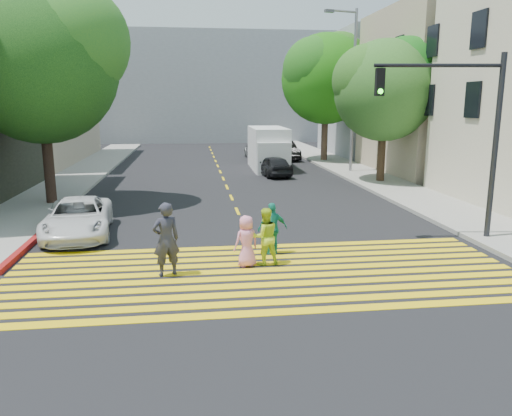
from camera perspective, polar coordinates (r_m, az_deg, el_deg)
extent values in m
plane|color=black|center=(12.01, 1.87, -9.53)|extent=(120.00, 120.00, 0.00)
cube|color=gray|center=(33.97, -18.72, 4.05)|extent=(3.00, 40.00, 0.15)
cube|color=gray|center=(28.33, 14.09, 2.85)|extent=(3.00, 60.00, 0.15)
cube|color=maroon|center=(18.28, -23.31, -2.68)|extent=(0.20, 8.00, 0.16)
cube|color=yellow|center=(10.92, 2.90, -11.79)|extent=(13.40, 0.35, 0.01)
cube|color=yellow|center=(11.41, 2.40, -10.69)|extent=(13.40, 0.35, 0.01)
cube|color=yellow|center=(11.92, 1.94, -9.68)|extent=(13.40, 0.35, 0.01)
cube|color=yellow|center=(12.42, 1.53, -8.75)|extent=(13.40, 0.35, 0.01)
cube|color=yellow|center=(12.93, 1.15, -7.90)|extent=(13.40, 0.35, 0.01)
cube|color=yellow|center=(13.44, 0.80, -7.10)|extent=(13.40, 0.35, 0.01)
cube|color=yellow|center=(13.96, 0.48, -6.37)|extent=(13.40, 0.35, 0.01)
cube|color=yellow|center=(14.48, 0.18, -5.69)|extent=(13.40, 0.35, 0.01)
cube|color=yellow|center=(15.00, -0.10, -5.06)|extent=(13.40, 0.35, 0.01)
cube|color=yellow|center=(15.52, -0.36, -4.47)|extent=(13.40, 0.35, 0.01)
cube|color=yellow|center=(17.68, -1.25, -2.42)|extent=(0.12, 1.40, 0.01)
cube|color=yellow|center=(20.58, -2.15, -0.35)|extent=(0.12, 1.40, 0.01)
cube|color=yellow|center=(23.51, -2.82, 1.20)|extent=(0.12, 1.40, 0.01)
cube|color=yellow|center=(26.45, -3.35, 2.41)|extent=(0.12, 1.40, 0.01)
cube|color=yellow|center=(29.41, -3.77, 3.38)|extent=(0.12, 1.40, 0.01)
cube|color=yellow|center=(32.37, -4.11, 4.17)|extent=(0.12, 1.40, 0.01)
cube|color=yellow|center=(35.34, -4.40, 4.82)|extent=(0.12, 1.40, 0.01)
cube|color=yellow|center=(38.32, -4.64, 5.38)|extent=(0.12, 1.40, 0.01)
cube|color=yellow|center=(41.30, -4.85, 5.85)|extent=(0.12, 1.40, 0.01)
cube|color=yellow|center=(44.28, -5.03, 6.26)|extent=(0.12, 1.40, 0.01)
cube|color=yellow|center=(47.26, -5.19, 6.62)|extent=(0.12, 1.40, 0.01)
cube|color=yellow|center=(50.25, -5.32, 6.94)|extent=(0.12, 1.40, 0.01)
cube|color=tan|center=(34.42, 22.39, 12.12)|extent=(10.00, 10.00, 10.00)
cube|color=gray|center=(44.34, 15.27, 12.37)|extent=(10.00, 10.00, 10.00)
cube|color=gray|center=(59.07, -5.78, 13.50)|extent=(30.00, 8.00, 12.00)
cylinder|color=black|center=(23.18, -22.58, 4.28)|extent=(0.54, 0.54, 3.31)
sphere|color=black|center=(23.06, -23.44, 14.68)|extent=(7.90, 7.90, 6.38)
sphere|color=#1E6524|center=(22.77, -20.38, 17.38)|extent=(5.92, 5.92, 4.78)
sphere|color=#0C5307|center=(23.55, -26.24, 15.93)|extent=(5.53, 5.53, 4.47)
cylinder|color=#43311A|center=(28.35, 14.12, 5.62)|extent=(0.51, 0.51, 2.86)
sphere|color=#224C18|center=(28.20, 14.49, 12.86)|extent=(6.48, 6.48, 5.38)
sphere|color=#174B10|center=(28.68, 16.69, 14.34)|extent=(4.86, 4.86, 4.03)
sphere|color=#1B4C14|center=(27.91, 12.64, 14.07)|extent=(4.54, 4.54, 3.76)
cylinder|color=#432721|center=(38.05, 7.82, 7.85)|extent=(0.61, 0.61, 3.44)
sphere|color=#1B620A|center=(37.99, 8.01, 14.39)|extent=(8.30, 8.30, 6.55)
sphere|color=#20600B|center=(39.06, 9.43, 15.72)|extent=(6.22, 6.22, 4.91)
sphere|color=#165D17|center=(37.22, 6.72, 15.48)|extent=(5.81, 5.81, 4.58)
imported|color=#2D2D39|center=(12.98, -10.25, -3.55)|extent=(0.82, 0.67, 1.94)
imported|color=#C0E127|center=(13.69, 1.01, -3.27)|extent=(0.87, 0.73, 1.60)
imported|color=pink|center=(13.57, -1.11, -3.80)|extent=(0.81, 0.68, 1.42)
imported|color=#198D77|center=(14.68, 1.89, -2.35)|extent=(0.96, 0.54, 1.54)
imported|color=silver|center=(17.69, -19.67, -1.05)|extent=(2.54, 4.69, 1.25)
imported|color=black|center=(30.31, 2.02, 4.84)|extent=(2.02, 3.86, 1.25)
imported|color=#A8A8A8|center=(39.71, 0.29, 6.65)|extent=(2.00, 4.83, 1.39)
imported|color=black|center=(39.00, 3.22, 6.57)|extent=(1.93, 4.51, 1.45)
cube|color=white|center=(33.63, 1.37, 6.84)|extent=(2.32, 5.56, 2.76)
cube|color=silver|center=(31.27, 1.96, 5.74)|extent=(2.12, 1.37, 1.99)
cylinder|color=black|center=(31.67, 0.25, 4.72)|extent=(0.29, 0.78, 0.77)
cylinder|color=black|center=(31.91, 3.41, 4.75)|extent=(0.29, 0.78, 0.77)
cylinder|color=black|center=(35.59, -0.47, 5.52)|extent=(0.29, 0.78, 0.77)
cylinder|color=black|center=(35.81, 2.35, 5.55)|extent=(0.29, 0.78, 0.77)
cylinder|color=black|center=(17.40, 25.64, 6.00)|extent=(0.20, 0.20, 5.88)
cylinder|color=black|center=(16.59, 20.17, 15.05)|extent=(3.91, 0.57, 0.12)
cube|color=black|center=(16.04, 13.97, 13.79)|extent=(0.28, 0.28, 0.82)
sphere|color=#2BCA1B|center=(15.90, 14.05, 12.81)|extent=(0.17, 0.17, 0.16)
cylinder|color=gray|center=(32.01, 11.06, 12.74)|extent=(0.21, 0.21, 9.87)
cylinder|color=gray|center=(31.91, 9.83, 21.30)|extent=(1.94, 0.63, 0.13)
cube|color=#575757|center=(31.46, 8.37, 21.39)|extent=(0.59, 0.37, 0.16)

